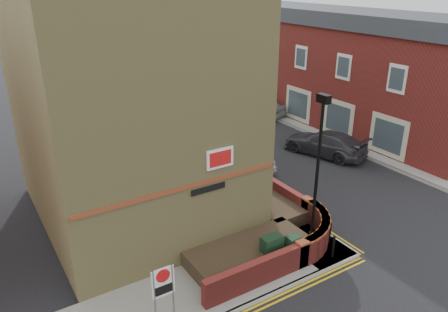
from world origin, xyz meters
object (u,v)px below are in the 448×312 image
utility_cabinet_large (271,250)px  silver_car_near (238,158)px  lamppost (317,176)px  zone_sign (163,287)px

utility_cabinet_large → silver_car_near: silver_car_near is taller
lamppost → silver_car_near: 8.78m
zone_sign → silver_car_near: bearing=45.8°
utility_cabinet_large → zone_sign: (-4.70, -0.80, 0.92)m
utility_cabinet_large → silver_car_near: size_ratio=0.28×
lamppost → zone_sign: bearing=-173.9°
zone_sign → lamppost: bearing=6.1°
lamppost → zone_sign: (-6.60, -0.70, -1.70)m
lamppost → zone_sign: lamppost is taller
lamppost → utility_cabinet_large: lamppost is taller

